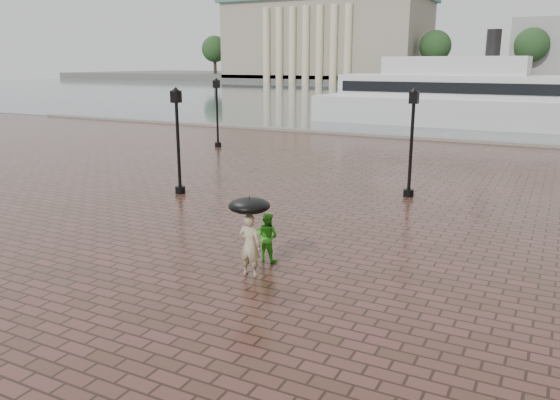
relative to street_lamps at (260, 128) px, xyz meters
The scene contains 11 objects.
ground 16.29m from the street_lamps, 71.94° to the right, with size 300.00×300.00×0.00m, color #3C251B.
harbour_water 76.86m from the street_lamps, 86.27° to the left, with size 240.00×240.00×0.00m, color #4B555B.
quay_edge 17.56m from the street_lamps, 73.30° to the left, with size 80.00×0.60×0.30m, color slate.
far_shore 144.76m from the street_lamps, 88.02° to the left, with size 300.00×60.00×2.00m, color #4C4C47.
museum 139.09m from the street_lamps, 111.14° to the left, with size 57.00×32.50×26.00m.
far_trees 122.97m from the street_lamps, 87.67° to the left, with size 188.00×8.00×13.50m.
street_lamps is the anchor object (origin of this frame).
adult_pedestrian 13.83m from the street_lamps, 61.78° to the right, with size 0.62×0.41×1.71m, color tan.
child_pedestrian 12.72m from the street_lamps, 59.74° to the right, with size 0.69×0.54×1.42m, color green.
ferry_near 27.70m from the street_lamps, 80.59° to the left, with size 25.26×6.46×8.26m.
umbrella 13.76m from the street_lamps, 61.78° to the right, with size 1.10×1.10×1.15m.
Camera 1 is at (8.49, -8.58, 5.55)m, focal length 35.00 mm.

